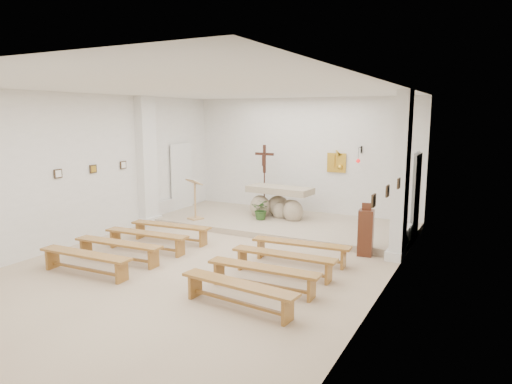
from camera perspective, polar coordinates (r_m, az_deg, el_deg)
The scene contains 31 objects.
ground at distance 9.60m, azimuth -5.60°, elevation -8.63°, with size 7.00×10.00×0.00m, color #CBB392.
wall_left at distance 11.49m, azimuth -20.49°, elevation 2.77°, with size 0.02×10.00×3.50m, color white.
wall_right at distance 7.86m, azimuth 15.98°, elevation 0.11°, with size 0.02×10.00×3.50m, color white.
wall_back at distance 13.62m, azimuth 5.87°, elevation 4.30°, with size 7.00×0.02×3.50m, color white.
ceiling at distance 9.14m, azimuth -5.97°, elevation 12.65°, with size 7.00×10.00×0.02m, color silver.
sanctuary_platform at distance 12.54m, azimuth 3.19°, elevation -3.89°, with size 6.98×3.00×0.15m, color tan.
pilaster_left at distance 12.82m, azimuth -13.48°, elevation 3.76°, with size 0.26×0.55×3.50m, color white.
pilaster_right at distance 9.83m, azimuth 17.70°, elevation 1.86°, with size 0.26×0.55×3.50m, color white.
gold_wall_relief at distance 13.25m, azimuth 10.03°, elevation 3.62°, with size 0.55×0.04×0.55m, color gold.
sanctuary_lamp at distance 12.80m, azimuth 12.70°, elevation 4.04°, with size 0.11×0.36×0.44m.
station_frame_left_front at distance 10.97m, azimuth -23.51°, elevation 2.12°, with size 0.03×0.20×0.20m, color #392919.
station_frame_left_mid at distance 11.61m, azimuth -19.69°, elevation 2.73°, with size 0.03×0.20×0.20m, color #392919.
station_frame_left_rear at distance 12.31m, azimuth -16.27°, elevation 3.26°, with size 0.03×0.20×0.20m, color #392919.
station_frame_right_front at distance 7.10m, azimuth 14.49°, elevation -1.06°, with size 0.03×0.20×0.20m, color #392919.
station_frame_right_mid at distance 8.07m, azimuth 16.13°, elevation 0.12°, with size 0.03×0.20×0.20m, color #392919.
station_frame_right_rear at distance 9.04m, azimuth 17.41°, elevation 1.04°, with size 0.03×0.20×0.20m, color #392919.
radiator_left at distance 13.61m, azimuth -11.50°, elevation -2.15°, with size 0.10×0.85×0.52m, color silver.
radiator_right at distance 10.78m, azimuth 18.27°, elevation -5.54°, with size 0.10×0.85×0.52m, color silver.
altar at distance 12.84m, azimuth 2.87°, elevation -1.54°, with size 1.91×0.91×0.96m.
lectern at distance 12.65m, azimuth -7.68°, elevation -0.87°, with size 0.49×0.45×1.15m.
crucifix_stand at distance 13.42m, azimuth 1.05°, elevation 2.34°, with size 0.60×0.26×1.99m.
potted_plant at distance 12.53m, azimuth 0.70°, elevation -2.20°, with size 0.51×0.44×0.57m, color #2B4F1F.
donation_pedestal at distance 10.10m, azimuth 13.55°, elevation -4.93°, with size 0.35×0.35×1.15m.
bench_left_front at distance 11.07m, azimuth -10.62°, elevation -4.53°, with size 2.06×0.50×0.43m.
bench_right_front at distance 9.44m, azimuth 5.62°, elevation -6.89°, with size 2.06×0.48×0.43m.
bench_left_second at distance 10.44m, azimuth -13.54°, elevation -5.51°, with size 2.06×0.45×0.43m.
bench_right_second at distance 8.68m, azimuth 3.47°, elevation -8.34°, with size 2.05×0.36×0.43m.
bench_left_third at distance 9.83m, azimuth -16.84°, elevation -6.59°, with size 2.06×0.43×0.43m.
bench_right_third at distance 7.95m, azimuth 0.90°, elevation -10.04°, with size 2.05×0.36×0.43m.
bench_left_fourth at distance 9.27m, azimuth -20.57°, elevation -7.78°, with size 2.05×0.40×0.43m.
bench_right_fourth at distance 7.24m, azimuth -2.23°, elevation -12.06°, with size 2.07×0.53×0.43m.
Camera 1 is at (5.03, -7.61, 3.00)m, focal length 32.00 mm.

